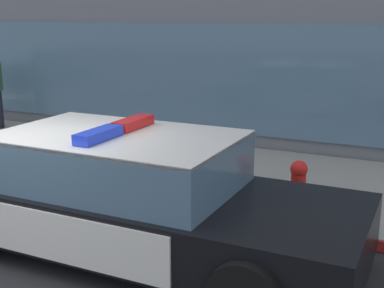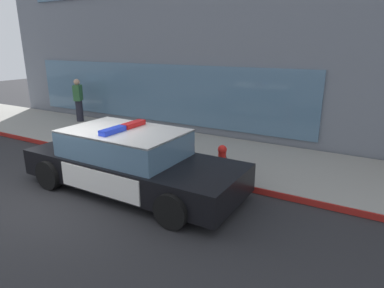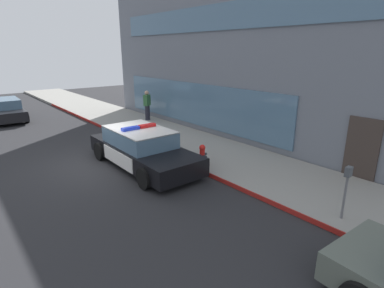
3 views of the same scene
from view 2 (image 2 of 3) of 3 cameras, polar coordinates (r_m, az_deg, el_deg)
name	(u,v)px [view 2 (image 2 of 3)]	position (r m, az deg, el deg)	size (l,w,h in m)	color
ground	(64,192)	(8.07, -21.14, -7.73)	(48.00, 48.00, 0.00)	#262628
sidewalk	(162,146)	(10.66, -5.17, -0.28)	(48.00, 3.43, 0.15)	gray
curb_red_paint	(126,162)	(9.38, -11.26, -2.97)	(28.80, 0.04, 0.14)	maroon
storefront_building	(258,30)	(15.37, 11.35, 18.70)	(19.96, 8.96, 7.57)	slate
police_cruiser	(130,161)	(7.59, -10.54, -2.86)	(5.10, 2.13, 1.49)	black
fire_hydrant	(222,160)	(8.08, 5.21, -2.74)	(0.34, 0.39, 0.73)	red
pedestrian_on_sidewalk	(78,100)	(14.30, -18.92, 7.14)	(0.42, 0.48, 1.71)	#23232D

